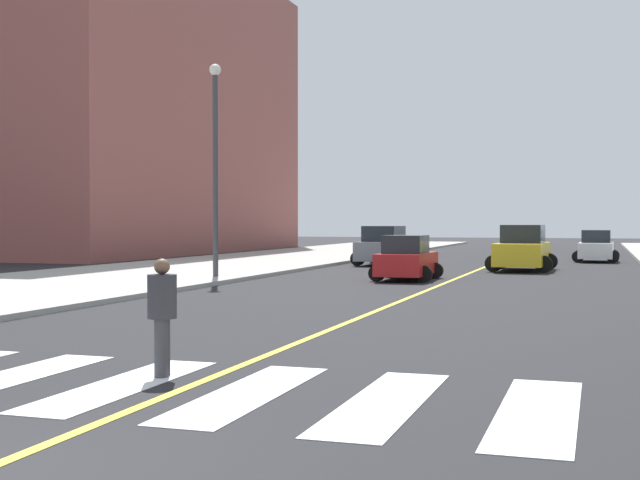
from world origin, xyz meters
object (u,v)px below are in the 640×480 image
Objects in this scene: car_gray_nearest at (385,247)px; pedestrian_crossing at (162,312)px; car_white_third at (596,247)px; street_lamp at (215,152)px; car_yellow_second at (522,249)px; car_red_fourth at (407,259)px.

car_gray_nearest is 2.67× the size of pedestrian_crossing.
street_lamp reaches higher than car_white_third.
car_yellow_second is at bearing 74.22° from car_white_third.
street_lamp reaches higher than car_red_fourth.
car_gray_nearest is 12.16m from car_white_third.
car_yellow_second is at bearing 43.87° from street_lamp.
street_lamp is at bearing -101.56° from car_gray_nearest.
car_gray_nearest is 0.57× the size of street_lamp.
street_lamp is (-3.32, -12.94, 3.84)m from car_gray_nearest.
pedestrian_crossing is at bearing 86.49° from car_yellow_second.
car_yellow_second is (6.99, -3.03, 0.04)m from car_gray_nearest.
street_lamp is (-6.71, -2.32, 3.97)m from car_red_fourth.
pedestrian_crossing is (-5.75, -38.13, 0.12)m from car_white_third.
car_red_fourth is at bearing 19.11° from street_lamp.
car_yellow_second is at bearing 64.38° from car_red_fourth.
car_white_third is at bearing 36.82° from car_gray_nearest.
street_lamp is at bearing -161.13° from car_red_fourth.
car_yellow_second is 2.76× the size of pedestrian_crossing.
street_lamp is (-7.65, 18.39, 3.83)m from pedestrian_crossing.
car_yellow_second is 28.43m from pedestrian_crossing.
car_red_fourth is 20.74m from pedestrian_crossing.
car_white_third is 0.50× the size of street_lamp.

